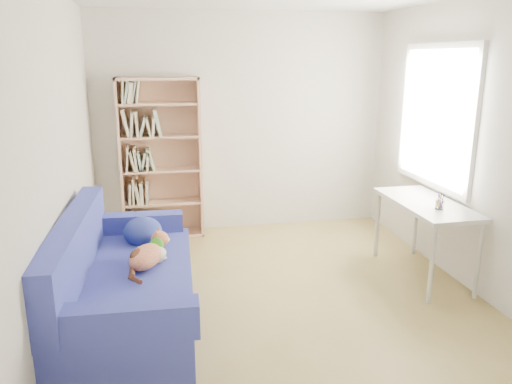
# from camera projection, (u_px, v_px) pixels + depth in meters

# --- Properties ---
(ground) EXTENTS (4.00, 4.00, 0.00)m
(ground) POSITION_uv_depth(u_px,v_px,m) (281.00, 297.00, 4.46)
(ground) COLOR olive
(ground) RESTS_ON ground
(room_shell) EXTENTS (3.54, 4.04, 2.62)m
(room_shell) POSITION_uv_depth(u_px,v_px,m) (294.00, 112.00, 4.09)
(room_shell) COLOR silver
(room_shell) RESTS_ON ground
(sofa) EXTENTS (1.00, 1.97, 0.95)m
(sofa) POSITION_uv_depth(u_px,v_px,m) (124.00, 291.00, 3.78)
(sofa) COLOR navy
(sofa) RESTS_ON ground
(bookshelf) EXTENTS (0.93, 0.29, 1.86)m
(bookshelf) POSITION_uv_depth(u_px,v_px,m) (161.00, 166.00, 5.79)
(bookshelf) COLOR tan
(bookshelf) RESTS_ON ground
(desk) EXTENTS (0.55, 1.19, 0.75)m
(desk) POSITION_uv_depth(u_px,v_px,m) (426.00, 210.00, 4.73)
(desk) COLOR white
(desk) RESTS_ON ground
(pen_cup) EXTENTS (0.08, 0.08, 0.15)m
(pen_cup) POSITION_uv_depth(u_px,v_px,m) (440.00, 203.00, 4.47)
(pen_cup) COLOR white
(pen_cup) RESTS_ON desk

